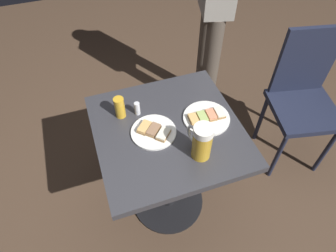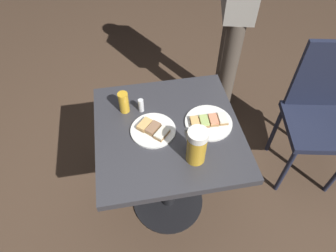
{
  "view_description": "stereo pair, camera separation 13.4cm",
  "coord_description": "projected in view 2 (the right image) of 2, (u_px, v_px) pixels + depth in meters",
  "views": [
    {
      "loc": [
        0.28,
        0.83,
        1.76
      ],
      "look_at": [
        0.0,
        0.0,
        0.74
      ],
      "focal_mm": 31.8,
      "sensor_mm": 36.0,
      "label": 1
    },
    {
      "loc": [
        0.15,
        0.86,
        1.76
      ],
      "look_at": [
        0.0,
        0.0,
        0.74
      ],
      "focal_mm": 31.8,
      "sensor_mm": 36.0,
      "label": 2
    }
  ],
  "objects": [
    {
      "name": "plate_far",
      "position": [
        209.0,
        122.0,
        1.38
      ],
      "size": [
        0.22,
        0.22,
        0.03
      ],
      "color": "white",
      "rests_on": "cafe_table"
    },
    {
      "name": "beer_mug",
      "position": [
        196.0,
        145.0,
        1.19
      ],
      "size": [
        0.08,
        0.14,
        0.17
      ],
      "color": "gold",
      "rests_on": "cafe_table"
    },
    {
      "name": "beer_glass_small",
      "position": [
        124.0,
        102.0,
        1.4
      ],
      "size": [
        0.05,
        0.05,
        0.11
      ],
      "primitive_type": "cylinder",
      "color": "gold",
      "rests_on": "cafe_table"
    },
    {
      "name": "plate_near",
      "position": [
        153.0,
        130.0,
        1.34
      ],
      "size": [
        0.21,
        0.21,
        0.03
      ],
      "color": "white",
      "rests_on": "cafe_table"
    },
    {
      "name": "salt_shaker",
      "position": [
        141.0,
        105.0,
        1.41
      ],
      "size": [
        0.03,
        0.03,
        0.07
      ],
      "primitive_type": "cylinder",
      "color": "silver",
      "rests_on": "cafe_table"
    },
    {
      "name": "patron_standing",
      "position": [
        238.0,
        2.0,
        1.75
      ],
      "size": [
        0.26,
        0.36,
        1.55
      ],
      "rotation": [
        0.0,
        0.0,
        1.31
      ],
      "color": "#51473D",
      "rests_on": "ground_plane"
    },
    {
      "name": "cafe_table",
      "position": [
        168.0,
        152.0,
        1.5
      ],
      "size": [
        0.66,
        0.66,
        0.72
      ],
      "color": "black",
      "rests_on": "ground_plane"
    },
    {
      "name": "cafe_chair",
      "position": [
        320.0,
        110.0,
        1.71
      ],
      "size": [
        0.45,
        0.45,
        0.91
      ],
      "rotation": [
        0.0,
        0.0,
        -0.21
      ],
      "color": "#1E2338",
      "rests_on": "ground_plane"
    },
    {
      "name": "ground_plane",
      "position": [
        168.0,
        200.0,
        1.91
      ],
      "size": [
        6.0,
        6.0,
        0.0
      ],
      "primitive_type": "plane",
      "color": "#4C3828"
    }
  ]
}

